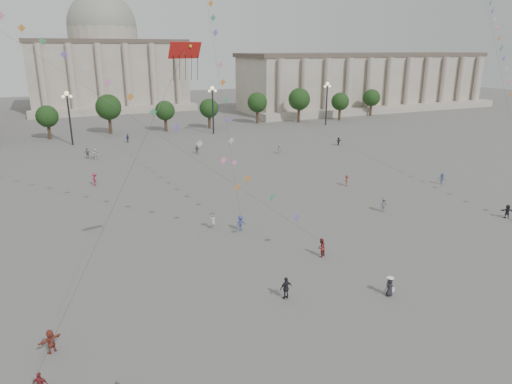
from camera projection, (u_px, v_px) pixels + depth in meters
name	position (u px, v px, depth m)	size (l,w,h in m)	color
ground	(324.00, 289.00, 37.05)	(360.00, 360.00, 0.00)	#595654
hall_east	(366.00, 82.00, 145.54)	(84.00, 26.22, 17.20)	#9F9285
hall_central	(106.00, 63.00, 144.99)	(48.30, 34.30, 35.50)	#9F9285
tree_row	(139.00, 109.00, 103.17)	(137.12, 5.12, 8.00)	#38271C
lamp_post_mid_west	(68.00, 108.00, 89.74)	(2.00, 0.90, 10.65)	#262628
lamp_post_mid_east	(213.00, 101.00, 101.53)	(2.00, 0.90, 10.65)	#262628
lamp_post_far_east	(327.00, 96.00, 113.32)	(2.00, 0.90, 10.65)	#262628
person_crowd_0	(128.00, 138.00, 94.11)	(1.02, 0.43, 1.75)	navy
person_crowd_3	(507.00, 211.00, 52.17)	(1.51, 0.48, 1.63)	black
person_crowd_4	(95.00, 154.00, 79.85)	(1.79, 0.57, 1.93)	silver
person_crowd_6	(384.00, 205.00, 54.10)	(1.18, 0.68, 1.82)	#5E5E63
person_crowd_7	(279.00, 149.00, 84.06)	(1.56, 0.50, 1.69)	silver
person_crowd_8	(347.00, 180.00, 64.42)	(1.02, 0.59, 1.58)	maroon
person_crowd_9	(339.00, 141.00, 91.28)	(1.51, 0.48, 1.63)	black
person_crowd_12	(197.00, 149.00, 84.21)	(1.44, 0.46, 1.56)	slate
person_crowd_13	(213.00, 221.00, 49.08)	(0.62, 0.40, 1.69)	beige
person_crowd_14	(442.00, 179.00, 65.18)	(1.04, 0.60, 1.62)	navy
person_crowd_16	(87.00, 153.00, 80.26)	(1.11, 0.46, 1.90)	slate
person_crowd_17	(95.00, 179.00, 64.56)	(1.18, 0.68, 1.82)	#9A2A41
tourist_0	(40.00, 384.00, 25.44)	(0.89, 0.37, 1.51)	maroon
tourist_2	(51.00, 341.00, 29.10)	(1.50, 0.48, 1.62)	maroon
tourist_4	(286.00, 288.00, 35.34)	(1.07, 0.44, 1.82)	black
kite_flyer_0	(321.00, 248.00, 42.50)	(0.88, 0.69, 1.82)	maroon
kite_flyer_1	(241.00, 223.00, 48.58)	(1.11, 0.64, 1.72)	navy
hat_person	(390.00, 286.00, 35.77)	(0.77, 0.60, 1.69)	black
dragon_kite	(184.00, 64.00, 29.19)	(6.50, 3.24, 20.77)	#AC1612
kite_train_west	(23.00, 34.00, 46.16)	(43.31, 39.61, 68.95)	#3F3F3F
kite_train_east	(495.00, 28.00, 65.34)	(25.07, 34.92, 56.72)	#3F3F3F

